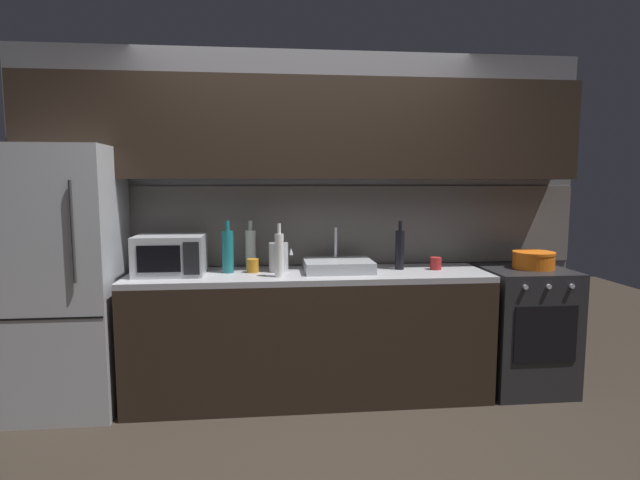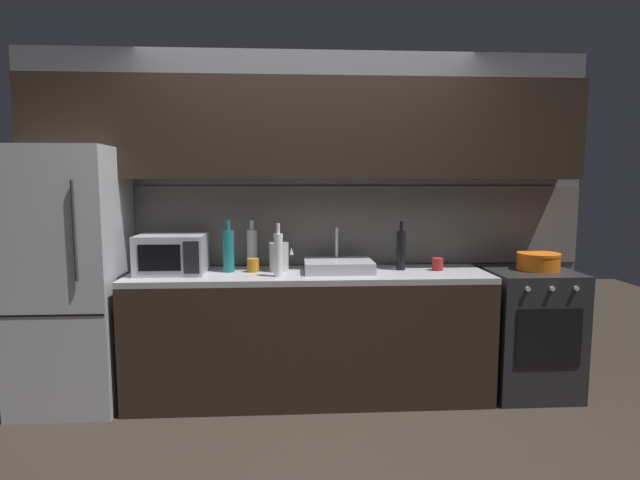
# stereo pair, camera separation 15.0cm
# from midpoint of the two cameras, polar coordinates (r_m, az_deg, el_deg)

# --- Properties ---
(ground_plane) EXTENTS (10.00, 10.00, 0.00)m
(ground_plane) POSITION_cam_midpoint_polar(r_m,az_deg,el_deg) (2.99, 1.15, -24.20)
(ground_plane) COLOR #2D261E
(back_wall) EXTENTS (4.24, 0.44, 2.50)m
(back_wall) POSITION_cam_midpoint_polar(r_m,az_deg,el_deg) (3.76, -0.24, 6.89)
(back_wall) COLOR slate
(back_wall) RESTS_ON ground
(counter_run) EXTENTS (2.50, 0.60, 0.90)m
(counter_run) POSITION_cam_midpoint_polar(r_m,az_deg,el_deg) (3.63, 0.03, -10.71)
(counter_run) COLOR black
(counter_run) RESTS_ON ground
(refrigerator) EXTENTS (0.68, 0.69, 1.76)m
(refrigerator) POSITION_cam_midpoint_polar(r_m,az_deg,el_deg) (3.80, -25.45, -3.88)
(refrigerator) COLOR #ADAFB5
(refrigerator) RESTS_ON ground
(oven_range) EXTENTS (0.60, 0.62, 0.90)m
(oven_range) POSITION_cam_midpoint_polar(r_m,az_deg,el_deg) (4.04, 23.51, -9.45)
(oven_range) COLOR #232326
(oven_range) RESTS_ON ground
(microwave) EXTENTS (0.46, 0.35, 0.27)m
(microwave) POSITION_cam_midpoint_polar(r_m,az_deg,el_deg) (3.59, -15.34, -1.56)
(microwave) COLOR #A8AAAF
(microwave) RESTS_ON counter_run
(sink_basin) EXTENTS (0.48, 0.38, 0.30)m
(sink_basin) POSITION_cam_midpoint_polar(r_m,az_deg,el_deg) (3.56, 3.30, -2.93)
(sink_basin) COLOR #ADAFB5
(sink_basin) RESTS_ON counter_run
(kettle) EXTENTS (0.17, 0.14, 0.23)m
(kettle) POSITION_cam_midpoint_polar(r_m,az_deg,el_deg) (3.56, -3.47, -1.92)
(kettle) COLOR #B7BABF
(kettle) RESTS_ON counter_run
(wine_bottle_teal) EXTENTS (0.08, 0.08, 0.36)m
(wine_bottle_teal) POSITION_cam_midpoint_polar(r_m,az_deg,el_deg) (3.56, -9.18, -1.18)
(wine_bottle_teal) COLOR #19666B
(wine_bottle_teal) RESTS_ON counter_run
(wine_bottle_white) EXTENTS (0.06, 0.06, 0.36)m
(wine_bottle_white) POSITION_cam_midpoint_polar(r_m,az_deg,el_deg) (3.35, -3.48, -1.63)
(wine_bottle_white) COLOR silver
(wine_bottle_white) RESTS_ON counter_run
(wine_bottle_dark) EXTENTS (0.07, 0.07, 0.35)m
(wine_bottle_dark) POSITION_cam_midpoint_polar(r_m,az_deg,el_deg) (3.66, 10.35, -1.08)
(wine_bottle_dark) COLOR black
(wine_bottle_dark) RESTS_ON counter_run
(wine_bottle_clear) EXTENTS (0.08, 0.08, 0.35)m
(wine_bottle_clear) POSITION_cam_midpoint_polar(r_m,az_deg,el_deg) (3.71, -6.58, -0.93)
(wine_bottle_clear) COLOR silver
(wine_bottle_clear) RESTS_ON counter_run
(mug_amber) EXTENTS (0.08, 0.08, 0.10)m
(mug_amber) POSITION_cam_midpoint_polar(r_m,az_deg,el_deg) (3.56, -6.42, -2.86)
(mug_amber) COLOR #B27019
(mug_amber) RESTS_ON counter_run
(mug_red) EXTENTS (0.08, 0.08, 0.09)m
(mug_red) POSITION_cam_midpoint_polar(r_m,az_deg,el_deg) (3.71, 14.34, -2.69)
(mug_red) COLOR #A82323
(mug_red) RESTS_ON counter_run
(cooking_pot) EXTENTS (0.30, 0.30, 0.12)m
(cooking_pot) POSITION_cam_midpoint_polar(r_m,az_deg,el_deg) (3.96, 24.56, -2.23)
(cooking_pot) COLOR orange
(cooking_pot) RESTS_ON oven_range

